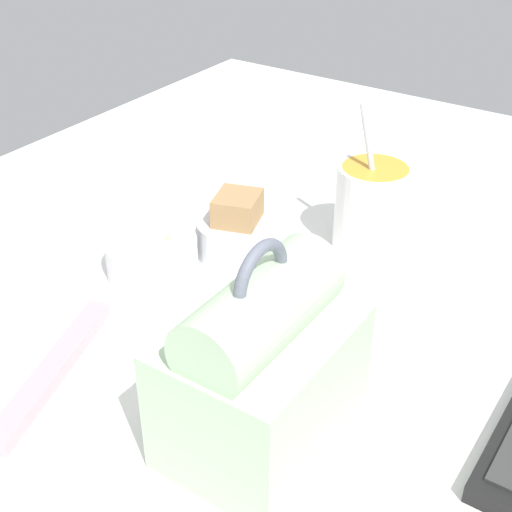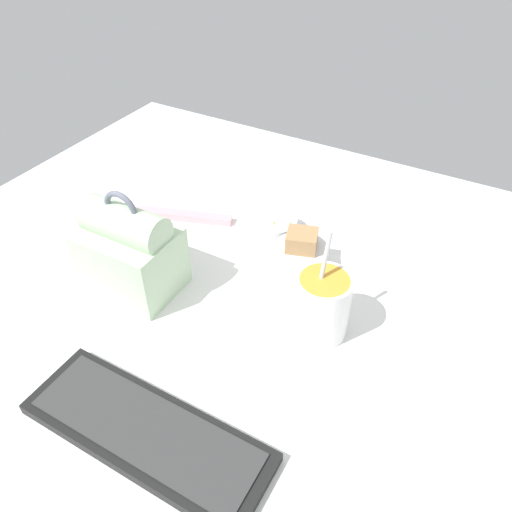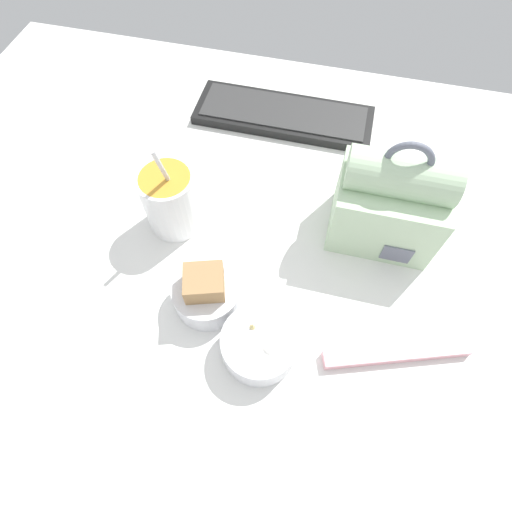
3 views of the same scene
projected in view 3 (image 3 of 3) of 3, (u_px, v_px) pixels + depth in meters
desk_surface at (247, 271)px, 65.58cm from camera, size 140.00×110.00×2.00cm
keyboard at (283, 115)px, 81.32cm from camera, size 35.76×12.01×2.10cm
lunch_bag at (389, 202)px, 61.67cm from camera, size 16.33×12.56×20.14cm
soup_cup at (171, 200)px, 64.26cm from camera, size 9.00×9.00×18.98cm
bento_bowl_sandwich at (207, 292)px, 59.30cm from camera, size 10.22×10.22×8.07cm
bento_bowl_snacks at (259, 344)px, 55.93cm from camera, size 10.78×10.78×5.51cm
chopstick_case at (396, 353)px, 56.94cm from camera, size 20.76×9.22×1.60cm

